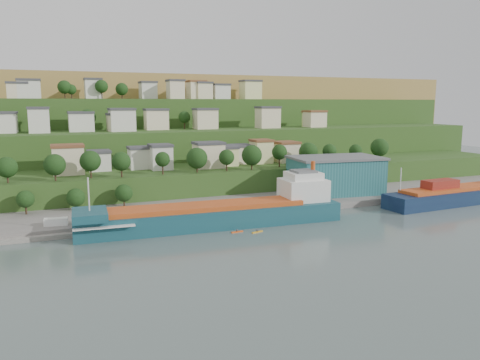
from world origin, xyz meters
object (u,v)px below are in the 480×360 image
cargo_ship_near (221,215)px  warehouse (335,175)px  caravan (56,223)px  kayak_orange (237,231)px  cargo_ship_far (468,194)px

cargo_ship_near → warehouse: cargo_ship_near is taller
caravan → kayak_orange: 46.99m
cargo_ship_near → caravan: cargo_ship_near is taller
warehouse → kayak_orange: (-48.21, -27.64, -8.19)m
cargo_ship_near → kayak_orange: size_ratio=21.65×
cargo_ship_near → kayak_orange: (1.44, -7.92, -2.72)m
warehouse → kayak_orange: 56.18m
caravan → cargo_ship_far: bearing=-0.2°
kayak_orange → cargo_ship_far: bearing=-3.3°
warehouse → caravan: size_ratio=5.68×
cargo_ship_near → cargo_ship_far: (87.87, -2.73, -0.32)m
cargo_ship_near → kayak_orange: bearing=-76.4°
cargo_ship_far → kayak_orange: cargo_ship_far is taller
cargo_ship_near → kayak_orange: 8.50m
warehouse → kayak_orange: size_ratio=9.76×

